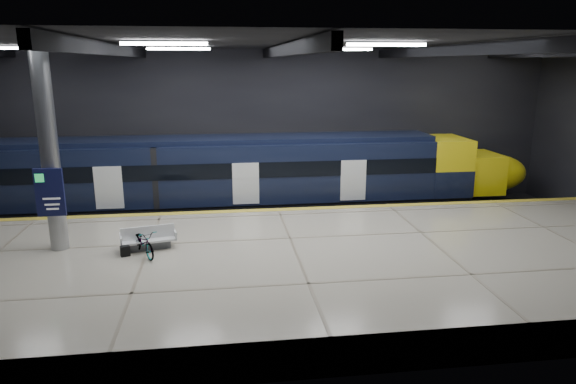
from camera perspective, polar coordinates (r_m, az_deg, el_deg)
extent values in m
plane|color=black|center=(20.11, -0.18, -7.16)|extent=(30.00, 30.00, 0.00)
cube|color=black|center=(26.89, -2.42, 7.08)|extent=(30.00, 0.10, 8.00)
cube|color=black|center=(11.34, 5.05, -2.89)|extent=(30.00, 0.10, 8.00)
cube|color=black|center=(18.74, -0.20, 16.27)|extent=(30.00, 16.00, 0.10)
cube|color=black|center=(18.92, -19.18, 14.73)|extent=(0.25, 16.00, 0.40)
cube|color=black|center=(18.74, -0.20, 15.50)|extent=(0.25, 16.00, 0.40)
cube|color=black|center=(20.40, 17.36, 14.78)|extent=(0.25, 16.00, 0.40)
cube|color=white|center=(16.66, -13.57, 15.73)|extent=(2.60, 0.18, 0.10)
cube|color=white|center=(17.45, 10.90, 15.78)|extent=(2.60, 0.18, 0.10)
cube|color=white|center=(24.15, -29.34, 13.77)|extent=(2.60, 0.18, 0.10)
cube|color=white|center=(22.64, -12.05, 15.31)|extent=(2.60, 0.18, 0.10)
cube|color=white|center=(23.22, 6.10, 15.49)|extent=(2.60, 0.18, 0.10)
cube|color=white|center=(25.77, 21.92, 14.45)|extent=(2.60, 0.18, 0.10)
cube|color=#B6AE9A|center=(17.61, 0.88, -8.43)|extent=(30.00, 11.00, 1.10)
cube|color=yellow|center=(22.34, -1.10, -1.96)|extent=(30.00, 0.40, 0.01)
cube|color=gray|center=(24.57, -1.63, -2.95)|extent=(30.00, 0.08, 0.16)
cube|color=gray|center=(25.94, -1.96, -2.02)|extent=(30.00, 0.08, 0.16)
cube|color=black|center=(25.08, -11.68, -1.77)|extent=(24.00, 2.58, 0.80)
cube|color=black|center=(24.66, -11.89, 2.19)|extent=(24.00, 2.80, 2.75)
cube|color=black|center=(24.40, -12.06, 5.63)|extent=(24.00, 2.30, 0.24)
cube|color=black|center=(23.23, -12.16, 2.14)|extent=(24.00, 0.04, 0.70)
cube|color=white|center=(23.30, -4.71, 0.94)|extent=(1.20, 0.05, 1.90)
cube|color=yellow|center=(26.98, 16.85, 2.91)|extent=(2.00, 2.80, 2.75)
ellipsoid|color=yellow|center=(28.23, 21.60, 2.01)|extent=(3.60, 2.52, 1.90)
cube|color=black|center=(27.07, 17.46, 3.28)|extent=(1.60, 2.38, 0.80)
cube|color=#595B60|center=(18.36, -15.21, -5.70)|extent=(1.50, 0.75, 0.27)
cube|color=white|center=(18.29, -15.26, -5.09)|extent=(1.92, 1.14, 0.07)
cube|color=white|center=(18.21, -15.31, -4.34)|extent=(1.77, 0.46, 0.45)
cube|color=white|center=(18.22, -18.10, -5.02)|extent=(0.22, 0.76, 0.27)
cube|color=white|center=(18.34, -12.48, -4.51)|extent=(0.22, 0.76, 0.27)
imported|color=#99999E|center=(17.69, -15.79, -5.40)|extent=(1.36, 1.80, 0.91)
cube|color=black|center=(17.88, -17.64, -6.27)|extent=(0.34, 0.27, 0.35)
cylinder|color=#9EA0A5|center=(18.64, -25.01, 4.31)|extent=(0.60, 0.60, 6.90)
cube|color=#10143E|center=(18.50, -24.95, -0.03)|extent=(0.90, 0.12, 1.60)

